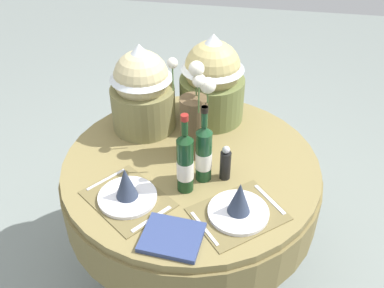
% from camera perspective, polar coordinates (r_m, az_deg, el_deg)
% --- Properties ---
extents(ground, '(8.00, 8.00, 0.00)m').
position_cam_1_polar(ground, '(2.54, -0.11, -15.39)').
color(ground, gray).
extents(dining_table, '(1.17, 1.17, 0.75)m').
position_cam_1_polar(dining_table, '(2.10, -0.13, -5.46)').
color(dining_table, olive).
rests_on(dining_table, ground).
extents(place_setting_left, '(0.43, 0.41, 0.16)m').
position_cam_1_polar(place_setting_left, '(1.81, -8.33, -5.92)').
color(place_setting_left, brown).
rests_on(place_setting_left, dining_table).
extents(place_setting_right, '(0.43, 0.42, 0.16)m').
position_cam_1_polar(place_setting_right, '(1.74, 6.01, -7.84)').
color(place_setting_right, brown).
rests_on(place_setting_right, dining_table).
extents(flower_vase, '(0.22, 0.20, 0.45)m').
position_cam_1_polar(flower_vase, '(1.94, 0.40, 3.34)').
color(flower_vase, brown).
rests_on(flower_vase, dining_table).
extents(wine_bottle_left, '(0.07, 0.07, 0.36)m').
position_cam_1_polar(wine_bottle_left, '(1.84, 1.51, -1.15)').
color(wine_bottle_left, '#194223').
rests_on(wine_bottle_left, dining_table).
extents(wine_bottle_centre, '(0.07, 0.07, 0.37)m').
position_cam_1_polar(wine_bottle_centre, '(1.78, -0.88, -2.37)').
color(wine_bottle_centre, '#143819').
rests_on(wine_bottle_centre, dining_table).
extents(pepper_mill, '(0.05, 0.05, 0.17)m').
position_cam_1_polar(pepper_mill, '(1.88, 4.28, -2.52)').
color(pepper_mill, black).
rests_on(pepper_mill, dining_table).
extents(book_on_table, '(0.23, 0.20, 0.02)m').
position_cam_1_polar(book_on_table, '(1.68, -2.57, -11.80)').
color(book_on_table, navy).
rests_on(book_on_table, dining_table).
extents(gift_tub_back_left, '(0.31, 0.31, 0.44)m').
position_cam_1_polar(gift_tub_back_left, '(2.12, -6.43, 7.45)').
color(gift_tub_back_left, olive).
rests_on(gift_tub_back_left, dining_table).
extents(gift_tub_back_centre, '(0.32, 0.32, 0.45)m').
position_cam_1_polar(gift_tub_back_centre, '(2.18, 2.62, 8.69)').
color(gift_tub_back_centre, olive).
rests_on(gift_tub_back_centre, dining_table).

